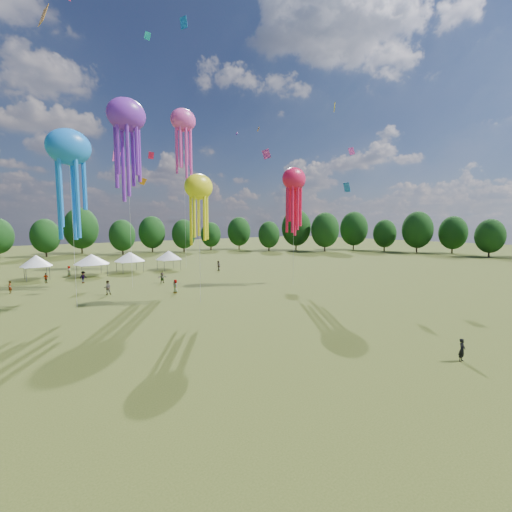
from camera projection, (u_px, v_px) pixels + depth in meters
ground at (373, 377)px, 20.80m from camera, size 300.00×300.00×0.00m
observer_main at (462, 350)px, 23.05m from camera, size 0.58×0.39×1.55m
spectator_near at (107, 288)px, 44.12m from camera, size 1.01×0.85×1.83m
spectators_far at (131, 275)px, 54.49m from camera, size 33.01×25.45×1.92m
festival_tents at (80, 259)px, 57.95m from camera, size 35.72×7.80×4.27m
show_kites at (135, 150)px, 47.58m from camera, size 40.94×30.86×31.16m
small_kites at (126, 79)px, 49.71m from camera, size 77.27×57.50×44.56m
treeline at (75, 236)px, 66.33m from camera, size 201.57×95.24×13.43m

